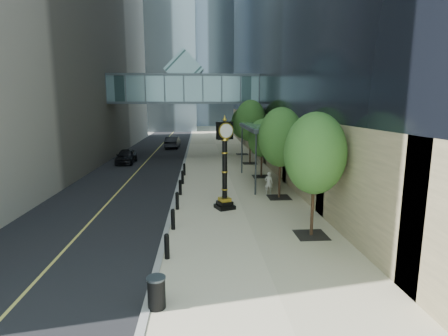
{
  "coord_description": "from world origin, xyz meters",
  "views": [
    {
      "loc": [
        -1.39,
        -11.71,
        5.92
      ],
      "look_at": [
        -0.07,
        7.21,
        2.44
      ],
      "focal_mm": 28.0,
      "sensor_mm": 36.0,
      "label": 1
    }
  ],
  "objects": [
    {
      "name": "bollard_row",
      "position": [
        -2.7,
        9.0,
        0.51
      ],
      "size": [
        0.2,
        16.2,
        0.9
      ],
      "color": "black",
      "rests_on": "sidewalk"
    },
    {
      "name": "curb",
      "position": [
        -3.0,
        40.0,
        0.04
      ],
      "size": [
        0.25,
        180.0,
        0.07
      ],
      "primitive_type": "cube",
      "color": "gray",
      "rests_on": "ground"
    },
    {
      "name": "car_near",
      "position": [
        -8.83,
        23.72,
        0.74
      ],
      "size": [
        1.78,
        4.26,
        1.44
      ],
      "primitive_type": "imported",
      "rotation": [
        0.0,
        0.0,
        0.02
      ],
      "color": "black",
      "rests_on": "road"
    },
    {
      "name": "road",
      "position": [
        -7.0,
        40.0,
        0.01
      ],
      "size": [
        8.0,
        180.0,
        0.02
      ],
      "primitive_type": "cube",
      "color": "black",
      "rests_on": "ground"
    },
    {
      "name": "car_far",
      "position": [
        -5.07,
        36.07,
        0.8
      ],
      "size": [
        1.94,
        4.83,
        1.56
      ],
      "primitive_type": "imported",
      "rotation": [
        0.0,
        0.0,
        3.08
      ],
      "color": "black",
      "rests_on": "road"
    },
    {
      "name": "street_clock",
      "position": [
        -0.02,
        7.39,
        2.28
      ],
      "size": [
        1.25,
        1.25,
        5.12
      ],
      "rotation": [
        0.0,
        0.0,
        0.38
      ],
      "color": "black",
      "rests_on": "sidewalk"
    },
    {
      "name": "skywalk",
      "position": [
        -3.0,
        28.0,
        7.71
      ],
      "size": [
        17.0,
        4.2,
        5.8
      ],
      "color": "slate",
      "rests_on": "ground"
    },
    {
      "name": "entrance_canopy",
      "position": [
        3.48,
        14.0,
        4.19
      ],
      "size": [
        3.0,
        8.0,
        4.38
      ],
      "color": "#383F44",
      "rests_on": "ground"
    },
    {
      "name": "distant_tower_c",
      "position": [
        -6.0,
        120.0,
        32.5
      ],
      "size": [
        22.0,
        22.0,
        65.0
      ],
      "primitive_type": "cube",
      "color": "#90A9B6",
      "rests_on": "ground"
    },
    {
      "name": "pedestrian",
      "position": [
        3.1,
        10.38,
        0.81
      ],
      "size": [
        0.61,
        0.46,
        1.51
      ],
      "primitive_type": "imported",
      "rotation": [
        0.0,
        0.0,
        2.95
      ],
      "color": "beige",
      "rests_on": "sidewalk"
    },
    {
      "name": "sidewalk",
      "position": [
        1.0,
        40.0,
        0.03
      ],
      "size": [
        8.0,
        180.0,
        0.06
      ],
      "primitive_type": "cube",
      "color": "beige",
      "rests_on": "ground"
    },
    {
      "name": "ground",
      "position": [
        0.0,
        0.0,
        0.0
      ],
      "size": [
        320.0,
        320.0,
        0.0
      ],
      "primitive_type": "plane",
      "color": "gray",
      "rests_on": "ground"
    },
    {
      "name": "street_trees",
      "position": [
        3.6,
        16.3,
        3.87
      ],
      "size": [
        3.05,
        28.67,
        6.28
      ],
      "color": "black",
      "rests_on": "sidewalk"
    },
    {
      "name": "trash_bin",
      "position": [
        -2.7,
        -2.3,
        0.51
      ],
      "size": [
        0.6,
        0.6,
        0.9
      ],
      "primitive_type": "cylinder",
      "rotation": [
        0.0,
        0.0,
        -0.16
      ],
      "color": "black",
      "rests_on": "sidewalk"
    }
  ]
}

